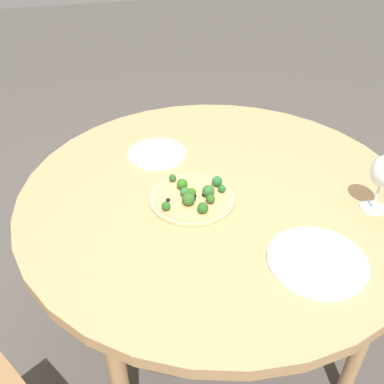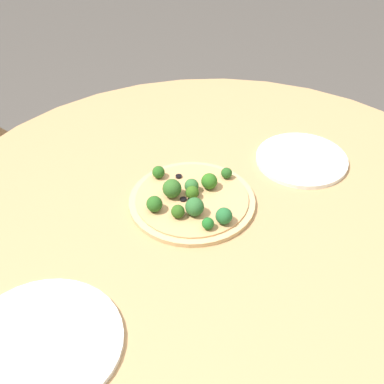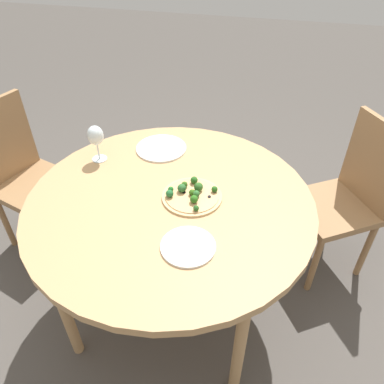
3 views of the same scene
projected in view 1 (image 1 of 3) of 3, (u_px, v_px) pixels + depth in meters
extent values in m
plane|color=#4C4742|center=(211.00, 330.00, 1.83)|extent=(12.00, 12.00, 0.00)
cylinder|color=tan|center=(217.00, 194.00, 1.39)|extent=(1.26, 1.26, 0.04)
cylinder|color=tan|center=(364.00, 337.00, 1.39)|extent=(0.05, 0.05, 0.71)
cylinder|color=tan|center=(99.00, 224.00, 1.84)|extent=(0.05, 0.05, 0.71)
cylinder|color=tan|center=(269.00, 196.00, 2.00)|extent=(0.05, 0.05, 0.71)
cylinder|color=tan|center=(192.00, 198.00, 1.33)|extent=(0.27, 0.27, 0.01)
cylinder|color=tan|center=(192.00, 197.00, 1.33)|extent=(0.24, 0.24, 0.00)
sphere|color=#265B1B|center=(166.00, 206.00, 1.26)|extent=(0.03, 0.03, 0.03)
sphere|color=#24551D|center=(173.00, 178.00, 1.38)|extent=(0.02, 0.02, 0.02)
sphere|color=#2C632E|center=(208.00, 191.00, 1.31)|extent=(0.04, 0.04, 0.04)
sphere|color=#2C5819|center=(210.00, 199.00, 1.29)|extent=(0.03, 0.03, 0.03)
sphere|color=#2C671B|center=(182.00, 184.00, 1.35)|extent=(0.03, 0.03, 0.03)
sphere|color=#236330|center=(218.00, 182.00, 1.36)|extent=(0.03, 0.03, 0.03)
sphere|color=#1E6524|center=(222.00, 189.00, 1.34)|extent=(0.02, 0.02, 0.02)
sphere|color=#2E5F22|center=(189.00, 199.00, 1.28)|extent=(0.04, 0.04, 0.04)
sphere|color=#325F18|center=(192.00, 192.00, 1.32)|extent=(0.03, 0.03, 0.03)
sphere|color=#30672E|center=(185.00, 192.00, 1.32)|extent=(0.03, 0.03, 0.03)
sphere|color=#265A1C|center=(203.00, 208.00, 1.25)|extent=(0.03, 0.03, 0.03)
cylinder|color=black|center=(194.00, 196.00, 1.32)|extent=(0.01, 0.01, 0.00)
cylinder|color=black|center=(194.00, 199.00, 1.31)|extent=(0.01, 0.01, 0.00)
cylinder|color=black|center=(192.00, 196.00, 1.32)|extent=(0.01, 0.01, 0.00)
cylinder|color=black|center=(189.00, 194.00, 1.33)|extent=(0.01, 0.01, 0.00)
cylinder|color=black|center=(204.00, 195.00, 1.33)|extent=(0.01, 0.01, 0.00)
cylinder|color=black|center=(168.00, 200.00, 1.31)|extent=(0.01, 0.01, 0.00)
cylinder|color=silver|center=(373.00, 208.00, 1.30)|extent=(0.07, 0.07, 0.00)
cylinder|color=silver|center=(376.00, 196.00, 1.27)|extent=(0.01, 0.01, 0.08)
cylinder|color=white|center=(157.00, 154.00, 1.54)|extent=(0.21, 0.21, 0.01)
cylinder|color=white|center=(317.00, 261.00, 1.11)|extent=(0.26, 0.26, 0.01)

